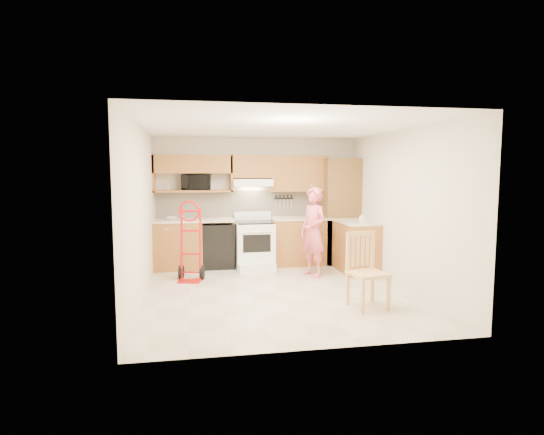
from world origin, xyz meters
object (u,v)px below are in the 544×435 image
object	(u,v)px
microwave	(196,182)
dining_chair	(368,271)
person	(313,232)
hand_truck	(190,245)
range	(255,241)

from	to	relation	value
microwave	dining_chair	xyz separation A→B (m)	(2.24, -3.08, -1.13)
person	hand_truck	xyz separation A→B (m)	(-2.14, 0.03, -0.17)
person	hand_truck	size ratio (longest dim) A/B	1.28
person	dining_chair	size ratio (longest dim) A/B	1.54
microwave	range	world-z (taller)	microwave
range	dining_chair	world-z (taller)	range
microwave	hand_truck	size ratio (longest dim) A/B	0.44
person	microwave	bearing A→B (deg)	-145.08
range	microwave	bearing A→B (deg)	161.08
microwave	range	size ratio (longest dim) A/B	0.52
range	person	size ratio (longest dim) A/B	0.67
dining_chair	hand_truck	bearing A→B (deg)	131.04
range	person	world-z (taller)	person
range	dining_chair	size ratio (longest dim) A/B	1.04
range	dining_chair	bearing A→B (deg)	-66.74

